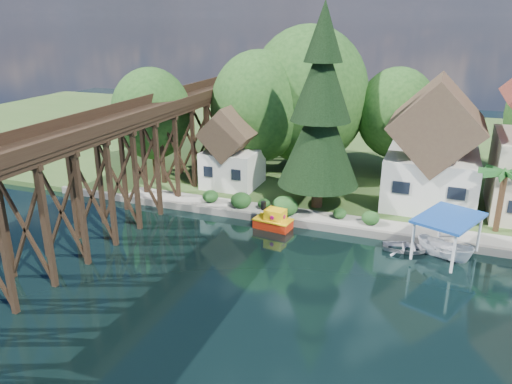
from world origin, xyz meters
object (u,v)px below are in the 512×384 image
at_px(trestle_bridge, 131,156).
at_px(palm_tree, 505,175).
at_px(house_left, 433,152).
at_px(conifer, 321,113).
at_px(shed, 233,152).
at_px(boat_canopy, 446,241).
at_px(tugboat, 274,221).
at_px(boat_white_a, 407,246).

height_order(trestle_bridge, palm_tree, trestle_bridge).
xyz_separation_m(house_left, conifer, (-8.94, -4.24, 3.46)).
bearing_deg(conifer, house_left, 25.38).
bearing_deg(shed, boat_canopy, -23.07).
relative_size(shed, palm_tree, 1.53).
xyz_separation_m(shed, boat_canopy, (19.61, -8.35, -2.45)).
height_order(trestle_bridge, house_left, house_left).
bearing_deg(palm_tree, trestle_bridge, -167.41).
bearing_deg(tugboat, palm_tree, 15.06).
relative_size(shed, boat_canopy, 1.32).
distance_m(conifer, boat_canopy, 13.96).
distance_m(trestle_bridge, palm_tree, 28.90).
bearing_deg(boat_white_a, conifer, 49.90).
distance_m(palm_tree, boat_white_a, 9.13).
bearing_deg(shed, boat_white_a, -24.94).
xyz_separation_m(palm_tree, boat_white_a, (-6.15, -4.90, -4.64)).
relative_size(house_left, tugboat, 3.46).
bearing_deg(conifer, tugboat, -116.46).
relative_size(trestle_bridge, tugboat, 13.89).
xyz_separation_m(tugboat, boat_white_a, (10.35, -0.46, -0.30)).
distance_m(palm_tree, boat_canopy, 7.37).
height_order(house_left, boat_canopy, house_left).
bearing_deg(house_left, tugboat, -141.55).
bearing_deg(shed, trestle_bridge, -118.19).
bearing_deg(conifer, shed, 163.15).
height_order(house_left, conifer, conifer).
xyz_separation_m(conifer, boat_canopy, (10.55, -5.61, -7.22)).
bearing_deg(palm_tree, boat_canopy, -124.08).
bearing_deg(boat_white_a, palm_tree, -58.55).
xyz_separation_m(conifer, boat_white_a, (8.00, -5.19, -8.24)).
height_order(conifer, palm_tree, conifer).
relative_size(tugboat, boat_canopy, 0.54).
bearing_deg(house_left, palm_tree, -41.04).
bearing_deg(house_left, boat_canopy, -80.74).
bearing_deg(house_left, boat_white_a, -95.71).
distance_m(boat_white_a, boat_canopy, 2.78).
distance_m(trestle_bridge, conifer, 15.86).
relative_size(house_left, shed, 1.40).
xyz_separation_m(trestle_bridge, house_left, (23.00, 10.83, -0.21)).
bearing_deg(trestle_bridge, house_left, 25.21).
distance_m(shed, palm_tree, 23.43).
distance_m(shed, tugboat, 10.53).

